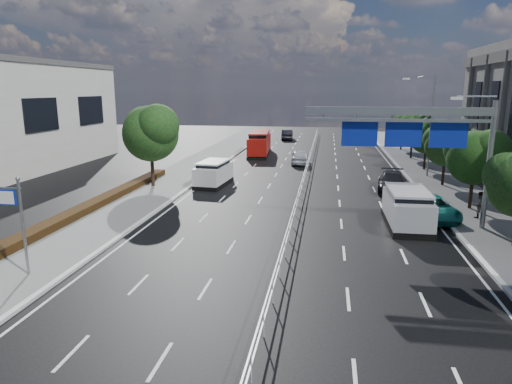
# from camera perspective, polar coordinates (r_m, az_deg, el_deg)

# --- Properties ---
(ground) EXTENTS (160.00, 160.00, 0.00)m
(ground) POSITION_cam_1_polar(r_m,az_deg,el_deg) (18.20, 2.38, -12.60)
(ground) COLOR black
(ground) RESTS_ON ground
(sidewalk_near) EXTENTS (5.00, 140.00, 0.14)m
(sidewalk_near) POSITION_cam_1_polar(r_m,az_deg,el_deg) (22.45, -28.62, -8.99)
(sidewalk_near) COLOR slate
(sidewalk_near) RESTS_ON ground
(kerb_near) EXTENTS (0.25, 140.00, 0.15)m
(kerb_near) POSITION_cam_1_polar(r_m,az_deg,el_deg) (21.07, -23.13, -9.82)
(kerb_near) COLOR silver
(kerb_near) RESTS_ON ground
(median_fence) EXTENTS (0.05, 85.00, 1.02)m
(median_fence) POSITION_cam_1_polar(r_m,az_deg,el_deg) (39.56, 6.15, 2.11)
(median_fence) COLOR silver
(median_fence) RESTS_ON ground
(hedge_near) EXTENTS (1.00, 36.00, 0.44)m
(hedge_near) POSITION_cam_1_polar(r_m,az_deg,el_deg) (27.19, -25.39, -4.37)
(hedge_near) COLOR black
(hedge_near) RESTS_ON sidewalk_near
(toilet_sign) EXTENTS (1.62, 0.18, 4.34)m
(toilet_sign) POSITION_cam_1_polar(r_m,az_deg,el_deg) (21.30, -28.27, -1.94)
(toilet_sign) COLOR gray
(toilet_sign) RESTS_ON ground
(overhead_gantry) EXTENTS (10.24, 0.38, 7.45)m
(overhead_gantry) POSITION_cam_1_polar(r_m,az_deg,el_deg) (26.94, 19.59, 7.38)
(overhead_gantry) COLOR gray
(overhead_gantry) RESTS_ON ground
(streetlight_far) EXTENTS (2.78, 2.40, 9.00)m
(streetlight_far) POSITION_cam_1_polar(r_m,az_deg,el_deg) (43.30, 20.72, 8.54)
(streetlight_far) COLOR gray
(streetlight_far) RESTS_ON ground
(near_tree_back) EXTENTS (4.84, 4.51, 6.69)m
(near_tree_back) POSITION_cam_1_polar(r_m,az_deg,el_deg) (37.11, -12.98, 7.53)
(near_tree_back) COLOR black
(near_tree_back) RESTS_ON ground
(far_tree_d) EXTENTS (3.85, 3.59, 5.34)m
(far_tree_d) POSITION_cam_1_polar(r_m,az_deg,el_deg) (32.49, 25.79, 4.24)
(far_tree_d) COLOR black
(far_tree_d) RESTS_ON ground
(far_tree_e) EXTENTS (3.63, 3.38, 5.13)m
(far_tree_e) POSITION_cam_1_polar(r_m,az_deg,el_deg) (39.69, 22.73, 5.66)
(far_tree_e) COLOR black
(far_tree_e) RESTS_ON ground
(far_tree_f) EXTENTS (3.52, 3.28, 5.02)m
(far_tree_f) POSITION_cam_1_polar(r_m,az_deg,el_deg) (46.98, 20.61, 6.71)
(far_tree_f) COLOR black
(far_tree_f) RESTS_ON ground
(far_tree_g) EXTENTS (3.96, 3.69, 5.45)m
(far_tree_g) POSITION_cam_1_polar(r_m,az_deg,el_deg) (54.29, 19.09, 7.81)
(far_tree_g) COLOR black
(far_tree_g) RESTS_ON ground
(far_tree_h) EXTENTS (3.41, 3.18, 4.91)m
(far_tree_h) POSITION_cam_1_polar(r_m,az_deg,el_deg) (61.70, 17.88, 8.11)
(far_tree_h) COLOR black
(far_tree_h) RESTS_ON ground
(white_minivan) EXTENTS (2.41, 4.86, 2.05)m
(white_minivan) POSITION_cam_1_polar(r_m,az_deg,el_deg) (37.63, -5.32, 2.32)
(white_minivan) COLOR black
(white_minivan) RESTS_ON ground
(red_bus) EXTENTS (2.91, 9.56, 2.82)m
(red_bus) POSITION_cam_1_polar(r_m,az_deg,el_deg) (55.31, 0.45, 6.21)
(red_bus) COLOR black
(red_bus) RESTS_ON ground
(near_car_silver) EXTENTS (2.11, 4.66, 1.55)m
(near_car_silver) POSITION_cam_1_polar(r_m,az_deg,el_deg) (48.54, 5.52, 4.40)
(near_car_silver) COLOR silver
(near_car_silver) RESTS_ON ground
(near_car_dark) EXTENTS (1.92, 4.85, 1.57)m
(near_car_dark) POSITION_cam_1_polar(r_m,az_deg,el_deg) (72.02, 3.94, 7.16)
(near_car_dark) COLOR black
(near_car_dark) RESTS_ON ground
(silver_minivan) EXTENTS (2.28, 5.29, 2.19)m
(silver_minivan) POSITION_cam_1_polar(r_m,az_deg,el_deg) (27.71, 18.38, -1.92)
(silver_minivan) COLOR black
(silver_minivan) RESTS_ON ground
(parked_car_teal) EXTENTS (2.89, 5.21, 1.38)m
(parked_car_teal) POSITION_cam_1_polar(r_m,az_deg,el_deg) (29.93, 21.17, -1.84)
(parked_car_teal) COLOR #186F68
(parked_car_teal) RESTS_ON ground
(parked_car_dark) EXTENTS (2.68, 5.35, 1.49)m
(parked_car_dark) POSITION_cam_1_polar(r_m,az_deg,el_deg) (36.88, 16.64, 1.21)
(parked_car_dark) COLOR black
(parked_car_dark) RESTS_ON ground
(pedestrian_b) EXTENTS (0.84, 0.68, 1.63)m
(pedestrian_b) POSITION_cam_1_polar(r_m,az_deg,el_deg) (30.68, 26.12, -1.44)
(pedestrian_b) COLOR gray
(pedestrian_b) RESTS_ON sidewalk_far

